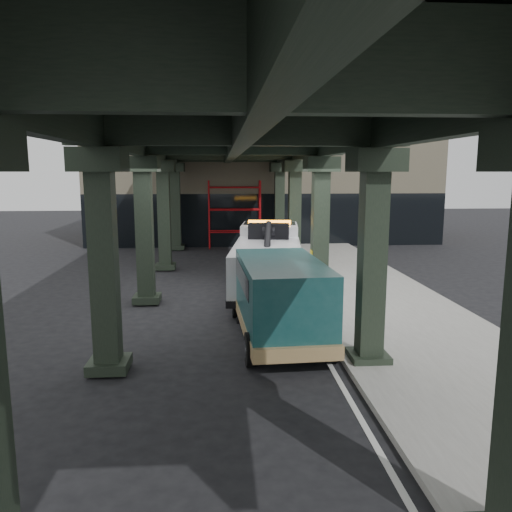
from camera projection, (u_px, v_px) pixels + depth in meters
name	position (u px, v px, depth m)	size (l,w,h in m)	color
ground	(249.00, 318.00, 15.53)	(90.00, 90.00, 0.00)	black
sidewalk	(371.00, 297.00, 17.80)	(5.00, 40.00, 0.15)	gray
lane_stripe	(293.00, 301.00, 17.61)	(0.12, 38.00, 0.01)	silver
viaduct	(233.00, 142.00, 16.55)	(7.40, 32.00, 6.40)	black
building	(261.00, 179.00, 34.67)	(22.00, 10.00, 8.00)	#C6B793
scaffolding	(235.00, 213.00, 29.58)	(3.08, 0.88, 4.00)	#AB0D11
tow_truck	(268.00, 257.00, 18.84)	(3.20, 8.36, 2.68)	black
towed_van	(279.00, 297.00, 13.35)	(2.45, 5.60, 2.23)	#103B3C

